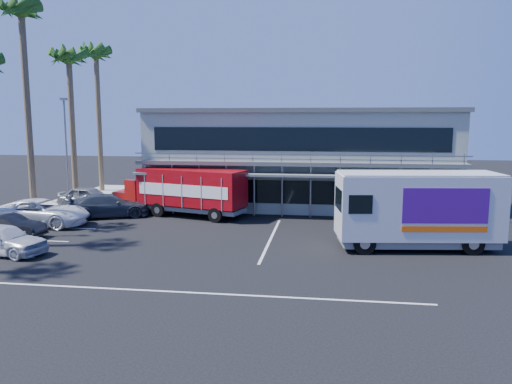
# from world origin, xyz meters

# --- Properties ---
(ground) EXTENTS (120.00, 120.00, 0.00)m
(ground) POSITION_xyz_m (0.00, 0.00, 0.00)
(ground) COLOR black
(ground) RESTS_ON ground
(building) EXTENTS (22.40, 12.00, 7.30)m
(building) POSITION_xyz_m (3.00, 14.94, 3.66)
(building) COLOR gray
(building) RESTS_ON ground
(curb_strip) EXTENTS (3.00, 32.00, 0.16)m
(curb_strip) POSITION_xyz_m (-15.00, 6.00, 0.08)
(curb_strip) COLOR #A5A399
(curb_strip) RESTS_ON ground
(palm_d) EXTENTS (2.80, 2.80, 14.75)m
(palm_d) POSITION_xyz_m (-15.20, 8.00, 12.80)
(palm_d) COLOR brown
(palm_d) RESTS_ON ground
(palm_e) EXTENTS (2.80, 2.80, 12.25)m
(palm_e) POSITION_xyz_m (-14.70, 13.00, 10.57)
(palm_e) COLOR brown
(palm_e) RESTS_ON ground
(palm_f) EXTENTS (2.80, 2.80, 13.25)m
(palm_f) POSITION_xyz_m (-15.10, 18.50, 11.47)
(palm_f) COLOR brown
(palm_f) RESTS_ON ground
(light_pole_far) EXTENTS (0.50, 0.25, 8.09)m
(light_pole_far) POSITION_xyz_m (-14.20, 11.00, 4.50)
(light_pole_far) COLOR gray
(light_pole_far) RESTS_ON ground
(red_truck) EXTENTS (9.82, 4.85, 3.23)m
(red_truck) POSITION_xyz_m (-4.64, 8.69, 1.77)
(red_truck) COLOR #A4110D
(red_truck) RESTS_ON ground
(white_van) EXTENTS (8.28, 3.71, 3.91)m
(white_van) POSITION_xyz_m (9.57, 2.00, 2.08)
(white_van) COLOR silver
(white_van) RESTS_ON ground
(parked_car_a) EXTENTS (4.68, 2.55, 1.51)m
(parked_car_a) POSITION_xyz_m (-10.58, -2.00, 0.75)
(parked_car_a) COLOR #BABCC2
(parked_car_a) RESTS_ON ground
(parked_car_b) EXTENTS (4.06, 1.52, 1.33)m
(parked_car_b) POSITION_xyz_m (-12.50, 1.20, 0.66)
(parked_car_b) COLOR black
(parked_car_b) RESTS_ON ground
(parked_car_c) EXTENTS (6.00, 2.89, 1.65)m
(parked_car_c) POSITION_xyz_m (-12.50, 4.40, 0.82)
(parked_car_c) COLOR white
(parked_car_c) RESTS_ON ground
(parked_car_d) EXTENTS (5.78, 4.11, 1.55)m
(parked_car_d) POSITION_xyz_m (-9.50, 7.60, 0.78)
(parked_car_d) COLOR #2C313B
(parked_car_d) RESTS_ON ground
(parked_car_e) EXTENTS (4.82, 2.39, 1.58)m
(parked_car_e) POSITION_xyz_m (-12.50, 10.80, 0.79)
(parked_car_e) COLOR slate
(parked_car_e) RESTS_ON ground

